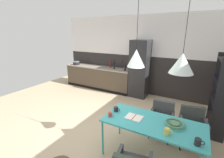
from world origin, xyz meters
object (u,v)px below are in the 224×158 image
object	(u,v)px
mug_white_ceramic	(198,142)
bottle_spice_small	(114,66)
refrigerator_column	(140,69)
dining_table	(153,125)
cooking_pot	(76,63)
bottle_oil_tall	(125,68)
armchair_far_side	(192,122)
armchair_corner_seat	(162,115)
pendant_lamp_over_table_far	(182,63)
bottle_vinegar_dark	(110,65)
pendant_lamp_over_table_near	(136,58)
mug_wide_latte	(167,131)
mug_dark_espresso	(116,109)
mug_tall_blue	(110,114)
open_book	(134,117)
open_shelf_unit	(221,93)
fruit_bowl	(175,124)

from	to	relation	value
mug_white_ceramic	bottle_spice_small	bearing A→B (deg)	134.72
refrigerator_column	dining_table	size ratio (longest dim) A/B	1.17
mug_white_ceramic	cooking_pot	distance (m)	5.56
bottle_oil_tall	dining_table	bearing A→B (deg)	-56.40
armchair_far_side	armchair_corner_seat	bearing A→B (deg)	-13.09
refrigerator_column	armchair_corner_seat	world-z (taller)	refrigerator_column
cooking_pot	pendant_lamp_over_table_far	distance (m)	5.19
armchair_far_side	bottle_vinegar_dark	bearing A→B (deg)	-46.09
armchair_corner_seat	cooking_pot	size ratio (longest dim) A/B	2.83
refrigerator_column	dining_table	bearing A→B (deg)	-65.83
refrigerator_column	pendant_lamp_over_table_near	world-z (taller)	pendant_lamp_over_table_near
mug_wide_latte	bottle_vinegar_dark	bearing A→B (deg)	131.87
bottle_spice_small	mug_wide_latte	bearing A→B (deg)	-49.31
mug_dark_espresso	pendant_lamp_over_table_near	world-z (taller)	pendant_lamp_over_table_near
mug_wide_latte	mug_tall_blue	xyz separation A→B (m)	(-1.02, 0.04, -0.01)
mug_dark_espresso	bottle_vinegar_dark	size ratio (longest dim) A/B	0.45
open_book	bottle_vinegar_dark	size ratio (longest dim) A/B	1.04
mug_dark_espresso	cooking_pot	size ratio (longest dim) A/B	0.47
armchair_far_side	open_book	distance (m)	1.25
armchair_corner_seat	mug_wide_latte	world-z (taller)	mug_wide_latte
open_book	cooking_pot	distance (m)	4.56
mug_wide_latte	pendant_lamp_over_table_far	world-z (taller)	pendant_lamp_over_table_far
mug_wide_latte	open_shelf_unit	distance (m)	1.99
fruit_bowl	bottle_oil_tall	size ratio (longest dim) A/B	1.06
cooking_pot	mug_dark_espresso	bearing A→B (deg)	-37.90
armchair_far_side	fruit_bowl	distance (m)	0.79
dining_table	bottle_oil_tall	world-z (taller)	bottle_oil_tall
armchair_far_side	bottle_oil_tall	distance (m)	3.02
dining_table	fruit_bowl	distance (m)	0.36
bottle_spice_small	refrigerator_column	bearing A→B (deg)	3.47
open_book	mug_wide_latte	distance (m)	0.66
cooking_pot	mug_white_ceramic	bearing A→B (deg)	-31.26
pendant_lamp_over_table_near	mug_tall_blue	bearing A→B (deg)	-160.26
fruit_bowl	mug_wide_latte	bearing A→B (deg)	-102.34
armchair_far_side	open_shelf_unit	distance (m)	1.04
mug_tall_blue	cooking_pot	xyz separation A→B (m)	(-3.31, 2.80, 0.19)
refrigerator_column	mug_white_ceramic	xyz separation A→B (m)	(1.92, -3.00, -0.21)
bottle_oil_tall	pendant_lamp_over_table_near	distance (m)	3.11
armchair_far_side	mug_tall_blue	xyz separation A→B (m)	(-1.35, -0.95, 0.26)
armchair_far_side	bottle_oil_tall	xyz separation A→B (m)	(-2.34, 1.84, 0.50)
mug_wide_latte	open_shelf_unit	world-z (taller)	open_shelf_unit
dining_table	cooking_pot	bearing A→B (deg)	147.16
fruit_bowl	pendant_lamp_over_table_far	distance (m)	1.03
fruit_bowl	open_book	bearing A→B (deg)	-172.73
bottle_vinegar_dark	pendant_lamp_over_table_near	xyz separation A→B (m)	(2.15, -2.91, 0.83)
refrigerator_column	pendant_lamp_over_table_far	world-z (taller)	pendant_lamp_over_table_far
fruit_bowl	cooking_pot	distance (m)	5.08
fruit_bowl	mug_dark_espresso	size ratio (longest dim) A/B	2.47
armchair_far_side	dining_table	bearing A→B (deg)	39.51
armchair_corner_seat	pendant_lamp_over_table_far	distance (m)	1.56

